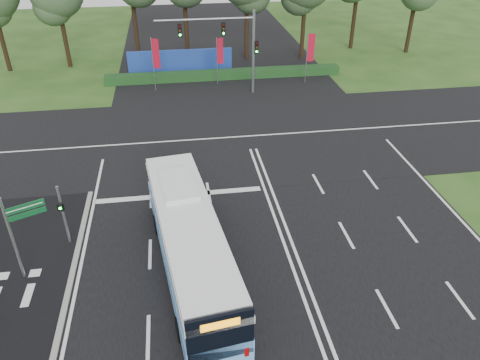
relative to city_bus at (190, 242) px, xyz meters
name	(u,v)px	position (x,y,z in m)	size (l,w,h in m)	color
ground	(283,242)	(4.67, 1.42, -1.69)	(120.00, 120.00, 0.00)	#264A18
road_main	(283,241)	(4.67, 1.42, -1.67)	(20.00, 120.00, 0.04)	black
road_cross	(246,137)	(4.67, 13.42, -1.66)	(120.00, 14.00, 0.05)	black
bike_path	(5,315)	(-7.83, -1.58, -1.66)	(5.00, 18.00, 0.06)	black
kerb_strip	(65,308)	(-5.43, -1.58, -1.63)	(0.25, 18.00, 0.12)	gray
city_bus	(190,242)	(0.00, 0.00, 0.00)	(3.91, 11.89, 3.35)	#6EB2FF
pedestrian_signal	(63,214)	(-5.90, 2.90, 0.13)	(0.30, 0.41, 3.32)	gray
street_sign	(18,227)	(-7.25, 0.86, 1.01)	(1.55, 0.76, 4.31)	gray
banner_flag_left	(155,57)	(-1.52, 23.60, 1.37)	(0.64, 0.33, 4.69)	gray
banner_flag_mid	(219,54)	(4.08, 24.61, 1.10)	(0.62, 0.19, 4.25)	gray
banner_flag_right	(310,51)	(12.08, 23.63, 1.30)	(0.68, 0.09, 4.59)	gray
traffic_light_gantry	(232,40)	(4.88, 21.92, 2.98)	(8.41, 0.28, 7.00)	gray
hedge	(225,75)	(4.67, 25.92, -1.29)	(22.00, 1.20, 0.80)	#153A19
blue_hoarding	(180,61)	(0.67, 28.42, -0.59)	(10.00, 0.30, 2.20)	#1C3C98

